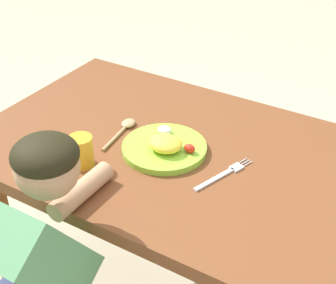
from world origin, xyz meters
name	(u,v)px	position (x,y,z in m)	size (l,w,h in m)	color
dining_table	(192,175)	(0.00, 0.00, 0.64)	(1.35, 0.79, 0.72)	brown
plate	(165,147)	(-0.08, -0.03, 0.74)	(0.25, 0.25, 0.06)	#8ED039
fork	(224,174)	(0.12, -0.05, 0.72)	(0.09, 0.21, 0.01)	silver
spoon	(125,127)	(-0.25, 0.01, 0.73)	(0.05, 0.19, 0.02)	tan
drinking_cup	(81,151)	(-0.25, -0.21, 0.77)	(0.07, 0.07, 0.09)	gold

